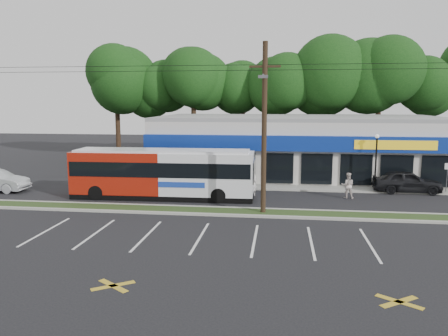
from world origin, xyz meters
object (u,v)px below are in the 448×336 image
Objects in this scene: utility_pole at (261,123)px; pedestrian_a at (252,183)px; car_dark at (407,181)px; lamp_post at (376,156)px; sign_post at (447,172)px; pedestrian_b at (348,186)px; metrobus at (163,172)px.

utility_pole is 26.71× the size of pedestrian_a.
car_dark is 11.49m from pedestrian_a.
utility_pole reaches higher than lamp_post.
sign_post is 2.88m from car_dark.
utility_pole is 11.76× the size of lamp_post.
lamp_post is 4.08m from pedestrian_b.
pedestrian_a is (-11.21, -2.50, 0.11)m from car_dark.
pedestrian_a is (-0.83, 5.07, -4.48)m from utility_pole.
lamp_post is 2.90m from car_dark.
car_dark is 2.71× the size of pedestrian_b.
lamp_post reaches higher than sign_post.
lamp_post is 5.13m from sign_post.
metrobus is at bearing 8.74° from pedestrian_b.
lamp_post is (8.17, 7.87, -2.74)m from utility_pole.
pedestrian_b is (-4.60, -2.50, 0.07)m from car_dark.
lamp_post reaches higher than pedestrian_a.
lamp_post reaches higher than car_dark.
sign_post is (13.17, 7.65, -3.86)m from utility_pole.
pedestrian_b is (6.62, 0.00, -0.04)m from pedestrian_a.
car_dark is (17.27, 4.00, -0.96)m from metrobus.
sign_post is at bearing -2.58° from lamp_post.
lamp_post is 0.88× the size of car_dark.
pedestrian_a is at bearing 1.99° from pedestrian_b.
pedestrian_b is at bearing -130.41° from lamp_post.
metrobus is at bearing -164.06° from lamp_post.
car_dark is 2.59× the size of pedestrian_a.
lamp_post is at bearing 82.69° from car_dark.
pedestrian_a is 6.62m from pedestrian_b.
utility_pole is at bearing -136.05° from lamp_post.
pedestrian_a is (-9.00, -2.80, -1.73)m from lamp_post.
lamp_post reaches higher than metrobus.
utility_pole is at bearing 91.48° from pedestrian_a.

